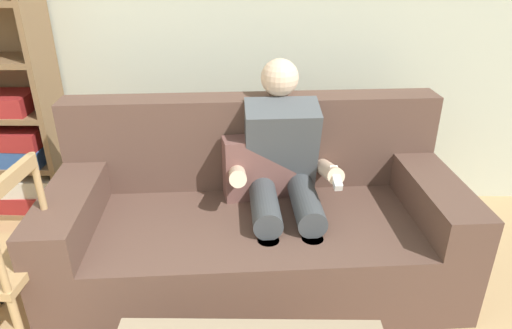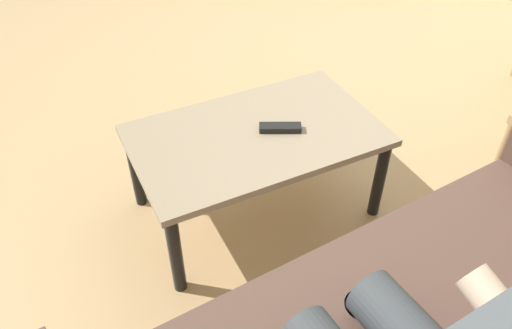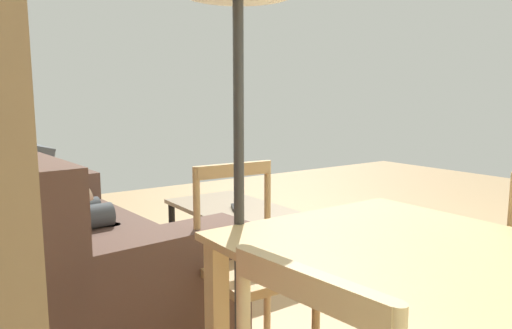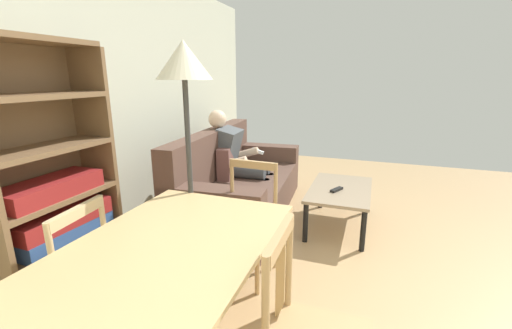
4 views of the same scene
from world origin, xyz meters
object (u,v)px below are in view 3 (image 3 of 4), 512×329
Objects in this scene: dining_chair_facing_couch at (252,268)px; floor_lamp at (238,7)px; dining_table at (475,307)px; coffee_table at (232,213)px; tv_remote at (236,208)px; couch at (62,249)px; person_lounging at (42,201)px.

floor_lamp is (-0.32, 0.28, 1.04)m from dining_chair_facing_couch.
dining_chair_facing_couch reaches higher than dining_table.
floor_lamp is (-1.46, 0.88, 1.12)m from coffee_table.
floor_lamp reaches higher than dining_table.
dining_table is at bearing 100.23° from tv_remote.
couch is 1.28m from dining_chair_facing_couch.
floor_lamp is (-1.47, -0.28, 1.16)m from couch.
person_lounging is at bearing 25.56° from dining_chair_facing_couch.
person_lounging is at bearing 11.94° from floor_lamp.
person_lounging is 2.40m from dining_table.
couch reaches higher than dining_table.
dining_chair_facing_couch reaches higher than coffee_table.
couch is 1.89× the size of person_lounging.
dining_table reaches higher than coffee_table.
coffee_table is at bearing -90.32° from couch.
dining_table is (-2.17, -0.55, 0.33)m from couch.
tv_remote is (-0.25, -1.20, -0.16)m from person_lounging.
couch is at bearing 10.73° from floor_lamp.
couch is at bearing 20.83° from tv_remote.
coffee_table is at bearing -15.75° from dining_table.
person_lounging reaches higher than tv_remote.
person_lounging is at bearing 14.91° from dining_table.
person_lounging reaches higher than dining_chair_facing_couch.
coffee_table is (-0.16, -1.23, -0.22)m from person_lounging.
coffee_table is 2.26m from dining_table.
dining_chair_facing_couch is (-1.14, -0.55, 0.12)m from couch.
tv_remote is 1.92m from floor_lamp.
tv_remote is 2.16m from dining_table.
floor_lamp reaches higher than person_lounging.
tv_remote is (-0.10, -1.13, 0.11)m from couch.
dining_table is 1.05m from dining_chair_facing_couch.
floor_lamp reaches higher than dining_chair_facing_couch.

